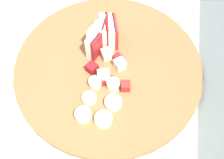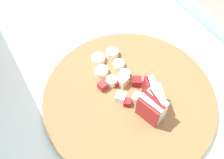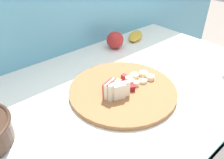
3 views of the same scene
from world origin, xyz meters
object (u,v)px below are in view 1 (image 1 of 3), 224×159
object	(u,v)px
cutting_board	(108,68)
banana_slice_rows	(100,102)
apple_dice_pile	(108,70)
apple_wedge_fan	(103,35)

from	to	relation	value
cutting_board	banana_slice_rows	xyz separation A→B (m)	(0.08, -0.00, 0.01)
cutting_board	apple_dice_pile	world-z (taller)	apple_dice_pile
cutting_board	apple_dice_pile	xyz separation A→B (m)	(0.01, 0.00, 0.02)
apple_wedge_fan	apple_dice_pile	bearing A→B (deg)	18.01
banana_slice_rows	cutting_board	bearing A→B (deg)	178.88
cutting_board	apple_dice_pile	bearing A→B (deg)	9.38
cutting_board	banana_slice_rows	size ratio (longest dim) A/B	3.73
cutting_board	apple_wedge_fan	world-z (taller)	apple_wedge_fan
cutting_board	apple_wedge_fan	distance (m)	0.06
apple_wedge_fan	apple_dice_pile	xyz separation A→B (m)	(0.06, 0.02, -0.02)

